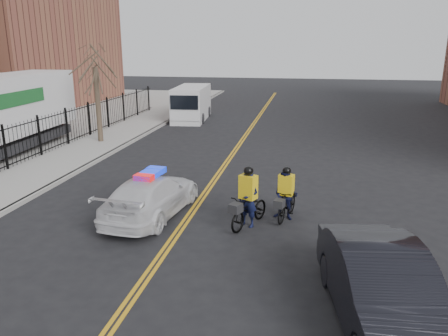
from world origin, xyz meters
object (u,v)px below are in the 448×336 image
police_cruiser (151,196)px  cyclist_far (286,199)px  cargo_van (191,104)px  cyclist_near (248,206)px  dark_sedan (383,290)px

police_cruiser → cyclist_far: cyclist_far is taller
cargo_van → cyclist_near: 19.52m
dark_sedan → cyclist_far: (-2.12, 5.17, -0.12)m
cyclist_near → cyclist_far: bearing=59.6°
police_cruiser → cyclist_near: 3.16m
cyclist_near → cyclist_far: cyclist_near is taller
police_cruiser → cargo_van: bearing=-73.3°
cyclist_near → dark_sedan: bearing=-29.6°
police_cruiser → cyclist_far: bearing=-167.3°
dark_sedan → cyclist_far: 5.59m
cyclist_near → police_cruiser: bearing=-160.7°
dark_sedan → police_cruiser: bearing=134.8°
police_cruiser → dark_sedan: bearing=149.6°
cargo_van → cyclist_near: bearing=-75.2°
cyclist_near → cyclist_far: 1.34m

